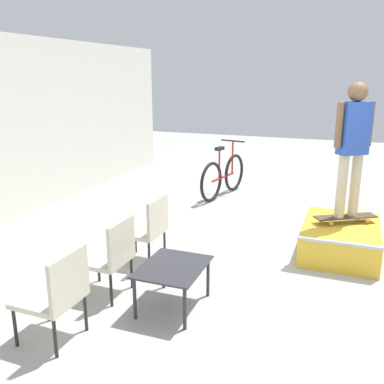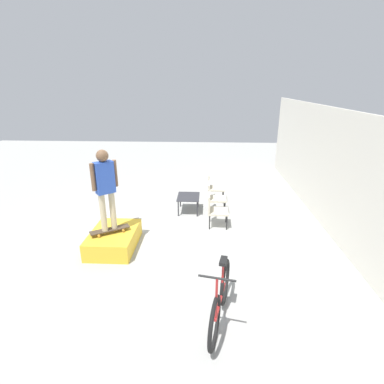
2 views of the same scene
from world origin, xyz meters
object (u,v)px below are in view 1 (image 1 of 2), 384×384
at_px(coffee_table, 173,271).
at_px(bicycle, 223,176).
at_px(skate_ramp_box, 340,239).
at_px(patio_chair_right, 148,227).
at_px(skateboard_on_ramp, 345,217).
at_px(person_skater, 353,139).
at_px(patio_chair_left, 57,292).
at_px(patio_chair_center, 110,254).

bearing_deg(coffee_table, bicycle, 9.85).
relative_size(skate_ramp_box, patio_chair_right, 1.62).
distance_m(skateboard_on_ramp, person_skater, 1.07).
relative_size(person_skater, patio_chair_right, 2.02).
height_order(skate_ramp_box, patio_chair_right, patio_chair_right).
bearing_deg(patio_chair_left, coffee_table, 141.85).
xyz_separation_m(coffee_table, patio_chair_left, (-0.91, 0.74, 0.08)).
bearing_deg(patio_chair_center, coffee_table, 90.45).
bearing_deg(patio_chair_right, patio_chair_center, 1.36).
distance_m(patio_chair_left, bicycle, 5.21).
bearing_deg(skate_ramp_box, coffee_table, 143.31).
xyz_separation_m(skate_ramp_box, patio_chair_right, (-1.21, 2.32, 0.29)).
xyz_separation_m(skateboard_on_ramp, person_skater, (0.00, -0.00, 1.07)).
bearing_deg(coffee_table, patio_chair_center, 90.05).
relative_size(coffee_table, patio_chair_left, 0.89).
xyz_separation_m(skateboard_on_ramp, patio_chair_center, (-2.22, 2.36, 0.00)).
bearing_deg(person_skater, patio_chair_right, 168.65).
height_order(skateboard_on_ramp, bicycle, bicycle).
xyz_separation_m(patio_chair_center, bicycle, (4.30, 0.01, -0.08)).
xyz_separation_m(patio_chair_left, patio_chair_center, (0.91, -0.00, 0.00)).
height_order(skateboard_on_ramp, coffee_table, skateboard_on_ramp).
distance_m(patio_chair_right, bicycle, 3.39).
relative_size(skateboard_on_ramp, patio_chair_right, 0.95).
height_order(person_skater, patio_chair_right, person_skater).
bearing_deg(patio_chair_center, patio_chair_right, -179.59).
bearing_deg(person_skater, bicycle, 98.22).
distance_m(skate_ramp_box, coffee_table, 2.65).
bearing_deg(patio_chair_center, bicycle, -179.52).
bearing_deg(bicycle, skateboard_on_ramp, -119.50).
distance_m(skateboard_on_ramp, patio_chair_center, 3.24).
xyz_separation_m(coffee_table, patio_chair_center, (-0.00, 0.74, 0.08)).
xyz_separation_m(patio_chair_center, patio_chair_right, (0.91, 0.00, 0.00)).
relative_size(patio_chair_left, patio_chair_center, 1.00).
distance_m(person_skater, coffee_table, 2.97).
bearing_deg(skate_ramp_box, patio_chair_right, 117.56).
distance_m(skate_ramp_box, bicycle, 3.19).
relative_size(coffee_table, bicycle, 0.46).
bearing_deg(patio_chair_left, patio_chair_center, -179.04).
distance_m(skate_ramp_box, person_skater, 1.36).
relative_size(patio_chair_center, patio_chair_right, 1.00).
xyz_separation_m(person_skater, bicycle, (2.08, 2.36, -1.15)).
height_order(person_skater, patio_chair_center, person_skater).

